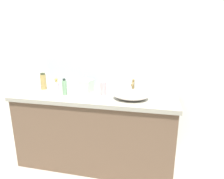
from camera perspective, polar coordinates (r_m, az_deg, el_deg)
name	(u,v)px	position (r m, az deg, el deg)	size (l,w,h in m)	color
bathroom_wall_rear	(95,50)	(2.36, -4.94, 11.48)	(6.00, 0.06, 2.60)	silver
vanity_counter	(95,130)	(2.27, -5.04, -11.83)	(1.76, 0.58, 0.84)	brown
wall_mirror_panel	(101,47)	(2.30, -3.37, 12.47)	(1.42, 0.01, 1.00)	#B2BCC6
sink_basin	(131,95)	(1.97, 5.64, -1.51)	(0.36, 0.30, 0.09)	silver
faucet	(133,86)	(2.11, 6.21, 1.11)	(0.03, 0.15, 0.17)	olive
soap_dispenser	(57,86)	(2.31, -16.05, 1.01)	(0.06, 0.06, 0.16)	silver
lotion_bottle	(65,87)	(2.15, -13.86, 0.64)	(0.05, 0.05, 0.18)	gray
perfume_bottle	(43,81)	(2.46, -19.64, 2.30)	(0.07, 0.07, 0.20)	tan
spray_can	(104,88)	(2.10, -2.53, 0.56)	(0.07, 0.07, 0.16)	#DEA2AA
tissue_box	(86,85)	(2.24, -7.57, 1.31)	(0.16, 0.16, 0.18)	#B3CFB9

